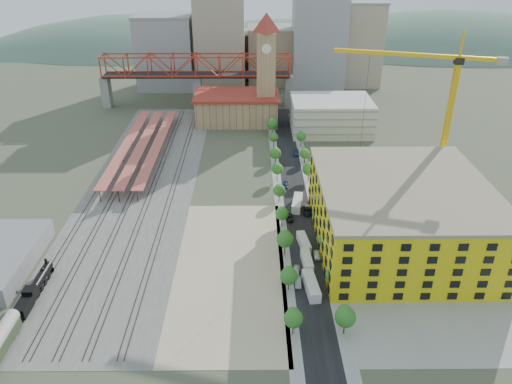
{
  "coord_description": "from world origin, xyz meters",
  "views": [
    {
      "loc": [
        1.88,
        -136.33,
        77.04
      ],
      "look_at": [
        2.93,
        -7.58,
        10.0
      ],
      "focal_mm": 35.0,
      "sensor_mm": 36.0,
      "label": 1
    }
  ],
  "objects_px": {
    "construction_building": "(401,215)",
    "car_0": "(296,270)",
    "site_trailer_d": "(297,203)",
    "clock_tower": "(266,59)",
    "site_trailer_a": "(311,286)",
    "locomotive": "(36,287)",
    "tower_crane": "(440,99)",
    "site_trailer_b": "(307,261)",
    "site_trailer_c": "(304,242)"
  },
  "relations": [
    {
      "from": "site_trailer_b",
      "to": "car_0",
      "type": "relative_size",
      "value": 2.11
    },
    {
      "from": "site_trailer_a",
      "to": "construction_building",
      "type": "bearing_deg",
      "value": 31.79
    },
    {
      "from": "tower_crane",
      "to": "site_trailer_c",
      "type": "xyz_separation_m",
      "value": [
        -42.87,
        -31.03,
        -31.3
      ]
    },
    {
      "from": "tower_crane",
      "to": "site_trailer_a",
      "type": "xyz_separation_m",
      "value": [
        -42.87,
        -50.38,
        -31.08
      ]
    },
    {
      "from": "site_trailer_a",
      "to": "site_trailer_d",
      "type": "xyz_separation_m",
      "value": [
        0.0,
        41.5,
        -0.01
      ]
    },
    {
      "from": "site_trailer_d",
      "to": "car_0",
      "type": "bearing_deg",
      "value": -85.14
    },
    {
      "from": "locomotive",
      "to": "site_trailer_d",
      "type": "height_order",
      "value": "locomotive"
    },
    {
      "from": "site_trailer_c",
      "to": "car_0",
      "type": "distance_m",
      "value": 12.59
    },
    {
      "from": "clock_tower",
      "to": "site_trailer_a",
      "type": "height_order",
      "value": "clock_tower"
    },
    {
      "from": "site_trailer_b",
      "to": "site_trailer_d",
      "type": "distance_m",
      "value": 30.93
    },
    {
      "from": "tower_crane",
      "to": "car_0",
      "type": "relative_size",
      "value": 12.61
    },
    {
      "from": "car_0",
      "to": "construction_building",
      "type": "bearing_deg",
      "value": 32.91
    },
    {
      "from": "tower_crane",
      "to": "construction_building",
      "type": "bearing_deg",
      "value": -119.24
    },
    {
      "from": "site_trailer_d",
      "to": "construction_building",
      "type": "bearing_deg",
      "value": -29.4
    },
    {
      "from": "site_trailer_a",
      "to": "site_trailer_b",
      "type": "xyz_separation_m",
      "value": [
        0.0,
        10.57,
        -0.2
      ]
    },
    {
      "from": "site_trailer_a",
      "to": "site_trailer_c",
      "type": "relative_size",
      "value": 1.18
    },
    {
      "from": "construction_building",
      "to": "locomotive",
      "type": "bearing_deg",
      "value": -167.2
    },
    {
      "from": "tower_crane",
      "to": "site_trailer_b",
      "type": "distance_m",
      "value": 66.34
    },
    {
      "from": "car_0",
      "to": "site_trailer_d",
      "type": "bearing_deg",
      "value": 93.58
    },
    {
      "from": "site_trailer_a",
      "to": "tower_crane",
      "type": "bearing_deg",
      "value": 43.48
    },
    {
      "from": "site_trailer_a",
      "to": "site_trailer_b",
      "type": "relative_size",
      "value": 1.17
    },
    {
      "from": "clock_tower",
      "to": "site_trailer_b",
      "type": "bearing_deg",
      "value": -85.83
    },
    {
      "from": "car_0",
      "to": "tower_crane",
      "type": "bearing_deg",
      "value": 51.89
    },
    {
      "from": "locomotive",
      "to": "tower_crane",
      "type": "bearing_deg",
      "value": 25.11
    },
    {
      "from": "site_trailer_b",
      "to": "site_trailer_c",
      "type": "relative_size",
      "value": 1.01
    },
    {
      "from": "locomotive",
      "to": "site_trailer_c",
      "type": "height_order",
      "value": "locomotive"
    },
    {
      "from": "site_trailer_b",
      "to": "car_0",
      "type": "height_order",
      "value": "site_trailer_b"
    },
    {
      "from": "site_trailer_c",
      "to": "construction_building",
      "type": "bearing_deg",
      "value": -6.08
    },
    {
      "from": "site_trailer_d",
      "to": "locomotive",
      "type": "bearing_deg",
      "value": -137.59
    },
    {
      "from": "site_trailer_b",
      "to": "car_0",
      "type": "xyz_separation_m",
      "value": [
        -3.0,
        -3.44,
        -0.49
      ]
    },
    {
      "from": "site_trailer_a",
      "to": "car_0",
      "type": "bearing_deg",
      "value": 106.68
    },
    {
      "from": "site_trailer_c",
      "to": "locomotive",
      "type": "bearing_deg",
      "value": -171.2
    },
    {
      "from": "locomotive",
      "to": "site_trailer_b",
      "type": "relative_size",
      "value": 2.29
    },
    {
      "from": "clock_tower",
      "to": "site_trailer_c",
      "type": "xyz_separation_m",
      "value": [
        8.0,
        -100.89,
        -27.5
      ]
    },
    {
      "from": "tower_crane",
      "to": "site_trailer_d",
      "type": "xyz_separation_m",
      "value": [
        -42.87,
        -8.88,
        -31.09
      ]
    },
    {
      "from": "locomotive",
      "to": "tower_crane",
      "type": "height_order",
      "value": "tower_crane"
    },
    {
      "from": "construction_building",
      "to": "car_0",
      "type": "height_order",
      "value": "construction_building"
    },
    {
      "from": "clock_tower",
      "to": "construction_building",
      "type": "relative_size",
      "value": 1.03
    },
    {
      "from": "site_trailer_c",
      "to": "clock_tower",
      "type": "bearing_deg",
      "value": 86.47
    },
    {
      "from": "construction_building",
      "to": "car_0",
      "type": "distance_m",
      "value": 33.0
    },
    {
      "from": "locomotive",
      "to": "site_trailer_c",
      "type": "relative_size",
      "value": 2.31
    },
    {
      "from": "car_0",
      "to": "locomotive",
      "type": "bearing_deg",
      "value": -164.4
    },
    {
      "from": "site_trailer_a",
      "to": "car_0",
      "type": "distance_m",
      "value": 7.77
    },
    {
      "from": "site_trailer_a",
      "to": "site_trailer_c",
      "type": "bearing_deg",
      "value": 83.87
    },
    {
      "from": "site_trailer_a",
      "to": "site_trailer_b",
      "type": "bearing_deg",
      "value": 83.87
    },
    {
      "from": "construction_building",
      "to": "site_trailer_b",
      "type": "xyz_separation_m",
      "value": [
        -26.0,
        -9.68,
        -8.21
      ]
    },
    {
      "from": "site_trailer_d",
      "to": "car_0",
      "type": "relative_size",
      "value": 2.45
    },
    {
      "from": "site_trailer_b",
      "to": "car_0",
      "type": "bearing_deg",
      "value": -134.22
    },
    {
      "from": "construction_building",
      "to": "site_trailer_d",
      "type": "height_order",
      "value": "construction_building"
    },
    {
      "from": "site_trailer_a",
      "to": "car_0",
      "type": "relative_size",
      "value": 2.46
    }
  ]
}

